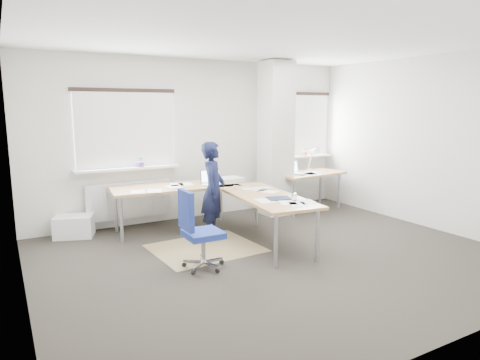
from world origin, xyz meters
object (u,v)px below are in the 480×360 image
task_chair (201,247)px  person (213,190)px  desk_side (308,175)px  desk_main (221,192)px

task_chair → person: bearing=57.6°
desk_side → person: person is taller
desk_side → person: 2.47m
person → desk_side: bearing=-35.4°
task_chair → person: (0.72, 1.11, 0.45)m
desk_main → desk_side: bearing=23.5°
desk_main → desk_side: desk_side is taller
desk_main → person: (-0.11, 0.02, 0.04)m
task_chair → person: size_ratio=0.68×
task_chair → desk_main: bearing=53.1°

